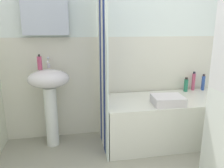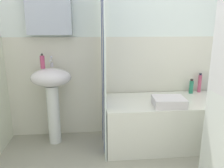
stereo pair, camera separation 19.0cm
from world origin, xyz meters
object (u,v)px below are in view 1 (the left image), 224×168
at_px(soap_dispenser, 40,63).
at_px(conditioner_bottle, 193,81).
at_px(lotion_bottle, 186,85).
at_px(shampoo_bottle, 203,83).
at_px(sink, 50,91).
at_px(bathtub, 165,120).
at_px(towel_folded, 168,100).

bearing_deg(soap_dispenser, conditioner_bottle, 3.84).
xyz_separation_m(soap_dispenser, lotion_bottle, (1.74, 0.09, -0.35)).
height_order(shampoo_bottle, lotion_bottle, shampoo_bottle).
relative_size(soap_dispenser, shampoo_bottle, 0.78).
relative_size(sink, soap_dispenser, 5.42).
bearing_deg(bathtub, lotion_bottle, 32.62).
relative_size(shampoo_bottle, conditioner_bottle, 0.86).
bearing_deg(conditioner_bottle, soap_dispenser, -176.16).
bearing_deg(soap_dispenser, shampoo_bottle, 2.91).
distance_m(shampoo_bottle, towel_folded, 0.81).
xyz_separation_m(sink, towel_folded, (1.23, -0.32, -0.08)).
bearing_deg(towel_folded, soap_dispenser, 165.86).
bearing_deg(lotion_bottle, soap_dispenser, -177.18).
xyz_separation_m(sink, conditioner_bottle, (1.78, 0.14, -0.01)).
bearing_deg(lotion_bottle, bathtub, -147.38).
xyz_separation_m(conditioner_bottle, lotion_bottle, (-0.12, -0.04, -0.03)).
distance_m(sink, shampoo_bottle, 1.91).
bearing_deg(sink, lotion_bottle, 3.43).
relative_size(sink, bathtub, 0.61).
distance_m(sink, lotion_bottle, 1.66).
height_order(soap_dispenser, bathtub, soap_dispenser).
distance_m(soap_dispenser, shampoo_bottle, 2.02).
relative_size(bathtub, shampoo_bottle, 6.86).
height_order(soap_dispenser, shampoo_bottle, soap_dispenser).
bearing_deg(shampoo_bottle, sink, -176.55).
xyz_separation_m(soap_dispenser, conditioner_bottle, (1.87, 0.13, -0.32)).
bearing_deg(conditioner_bottle, shampoo_bottle, -11.12).
bearing_deg(sink, soap_dispenser, 170.27).
relative_size(conditioner_bottle, lotion_bottle, 1.33).
distance_m(soap_dispenser, towel_folded, 1.40).
relative_size(lotion_bottle, towel_folded, 0.56).
bearing_deg(bathtub, shampoo_bottle, 22.13).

